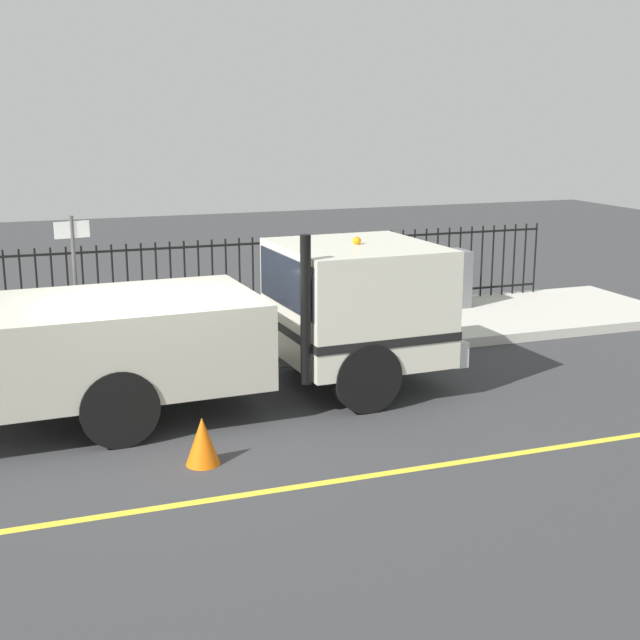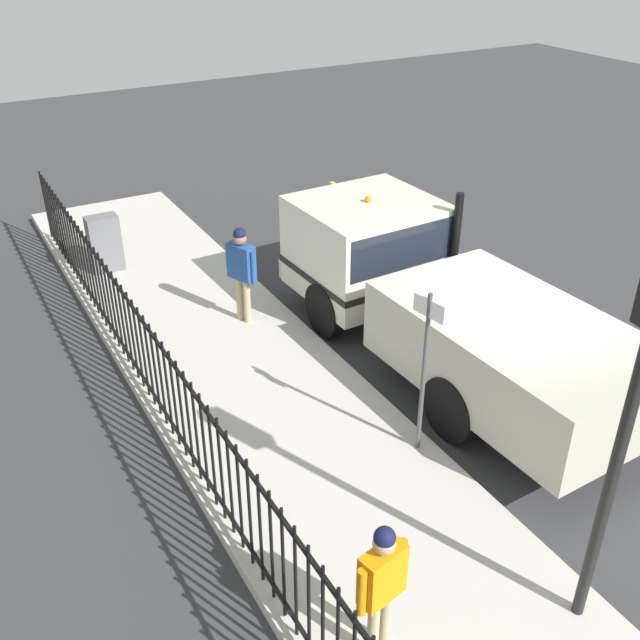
{
  "view_description": "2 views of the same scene",
  "coord_description": "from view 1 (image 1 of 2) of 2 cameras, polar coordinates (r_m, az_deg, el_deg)",
  "views": [
    {
      "loc": [
        -10.7,
        1.65,
        3.94
      ],
      "look_at": [
        0.95,
        -2.61,
        0.97
      ],
      "focal_mm": 48.89,
      "sensor_mm": 36.0,
      "label": 1
    },
    {
      "loc": [
        7.09,
        6.7,
        6.53
      ],
      "look_at": [
        2.2,
        -1.92,
        0.82
      ],
      "focal_mm": 40.78,
      "sensor_mm": 36.0,
      "label": 2
    }
  ],
  "objects": [
    {
      "name": "worker_standing",
      "position": [
        14.72,
        0.95,
        2.86
      ],
      "size": [
        0.39,
        0.6,
        1.74
      ],
      "rotation": [
        0.0,
        0.0,
        1.97
      ],
      "color": "#264C99",
      "rests_on": "sidewalk_slab"
    },
    {
      "name": "traffic_cone",
      "position": [
        10.13,
        -7.7,
        -7.85
      ],
      "size": [
        0.4,
        0.4,
        0.57
      ],
      "primitive_type": "cone",
      "color": "orange",
      "rests_on": "ground"
    },
    {
      "name": "work_truck",
      "position": [
        11.99,
        -4.85,
        0.11
      ],
      "size": [
        2.54,
        6.93,
        2.44
      ],
      "rotation": [
        0.0,
        0.0,
        3.18
      ],
      "color": "silver",
      "rests_on": "ground"
    },
    {
      "name": "street_sign",
      "position": [
        13.13,
        -15.74,
        2.79
      ],
      "size": [
        0.11,
        0.5,
        2.33
      ],
      "color": "#4C4C4C",
      "rests_on": "sidewalk_slab"
    },
    {
      "name": "utility_cabinet",
      "position": [
        17.5,
        8.94,
        2.73
      ],
      "size": [
        0.61,
        0.37,
        1.12
      ],
      "primitive_type": "cube",
      "color": "slate",
      "rests_on": "sidewalk_slab"
    },
    {
      "name": "lane_marking",
      "position": [
        9.31,
        -8.15,
        -11.73
      ],
      "size": [
        0.12,
        18.99,
        0.01
      ],
      "primitive_type": "cube",
      "color": "yellow",
      "rests_on": "ground"
    },
    {
      "name": "sidewalk_slab",
      "position": [
        14.83,
        -13.02,
        -1.96
      ],
      "size": [
        3.15,
        21.1,
        0.17
      ],
      "primitive_type": "cube",
      "color": "beige",
      "rests_on": "ground"
    },
    {
      "name": "iron_fence",
      "position": [
        16.03,
        -13.84,
        2.21
      ],
      "size": [
        0.04,
        17.97,
        1.48
      ],
      "color": "black",
      "rests_on": "sidewalk_slab"
    },
    {
      "name": "ground_plane",
      "position": [
        11.52,
        -10.72,
        -6.79
      ],
      "size": [
        46.42,
        46.42,
        0.0
      ],
      "primitive_type": "plane",
      "color": "#38383A",
      "rests_on": "ground"
    }
  ]
}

